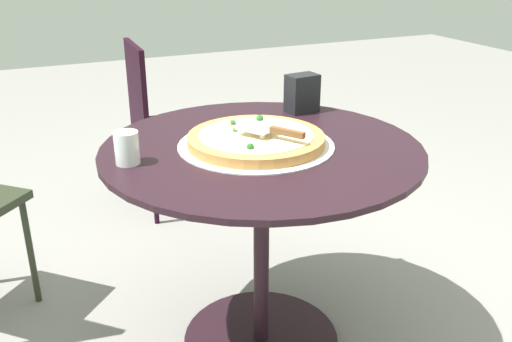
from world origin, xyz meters
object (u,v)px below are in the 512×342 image
at_px(pizza_on_tray, 256,140).
at_px(drinking_cup, 127,148).
at_px(pizza_server, 272,130).
at_px(napkin_dispenser, 302,93).
at_px(patio_table, 262,202).
at_px(patio_chair_near, 160,116).

relative_size(pizza_on_tray, drinking_cup, 5.13).
bearing_deg(pizza_server, napkin_dispenser, -130.68).
bearing_deg(patio_table, patio_chair_near, -89.39).
xyz_separation_m(patio_table, pizza_on_tray, (0.01, -0.01, 0.20)).
bearing_deg(drinking_cup, pizza_on_tray, 178.01).
distance_m(patio_table, pizza_server, 0.25).
distance_m(patio_table, pizza_on_tray, 0.20).
height_order(pizza_server, drinking_cup, drinking_cup).
bearing_deg(napkin_dispenser, drinking_cup, 12.98).
distance_m(pizza_server, drinking_cup, 0.41).
height_order(pizza_server, patio_chair_near, patio_chair_near).
height_order(pizza_on_tray, napkin_dispenser, napkin_dispenser).
bearing_deg(patio_table, pizza_server, 106.94).
bearing_deg(patio_table, napkin_dispenser, -136.50).
bearing_deg(pizza_on_tray, drinking_cup, -1.99).
relative_size(pizza_server, drinking_cup, 2.24).
xyz_separation_m(patio_table, pizza_server, (-0.01, 0.04, 0.25)).
bearing_deg(drinking_cup, patio_table, 176.80).
distance_m(pizza_server, napkin_dispenser, 0.41).
bearing_deg(pizza_on_tray, patio_table, 149.42).
bearing_deg(napkin_dispenser, pizza_server, 42.50).
bearing_deg(napkin_dispenser, patio_chair_near, -78.54).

